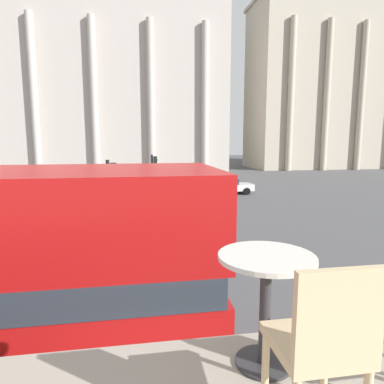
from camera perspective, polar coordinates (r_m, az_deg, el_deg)
cafe_dining_table at (r=2.25m, az=12.20°, el=-14.92°), size 0.60×0.60×0.73m
cafe_chair_0 at (r=1.80m, az=20.91°, el=-22.38°), size 0.40×0.40×0.91m
plaza_building_left at (r=52.34m, az=-15.12°, el=15.97°), size 34.93×15.72×22.99m
plaza_building_right at (r=65.95m, az=25.63°, el=15.30°), size 36.10×11.86×26.31m
traffic_light_near at (r=11.66m, az=-13.31°, el=-1.48°), size 0.42×0.24×3.93m
traffic_light_mid at (r=19.98m, az=-6.42°, el=2.51°), size 0.42×0.24×3.74m
car_silver at (r=24.75m, az=-17.78°, el=-0.75°), size 4.20×1.93×1.35m
car_white at (r=29.46m, az=5.91°, el=1.06°), size 4.20×1.93×1.35m
pedestrian_yellow at (r=25.76m, az=5.50°, el=0.49°), size 0.32×0.32×1.62m
pedestrian_blue at (r=19.93m, az=-23.89°, el=-2.44°), size 0.32×0.32×1.71m
pedestrian_white at (r=23.93m, az=-11.90°, el=-0.10°), size 0.32×0.32×1.74m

